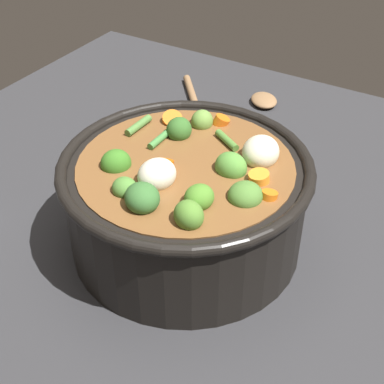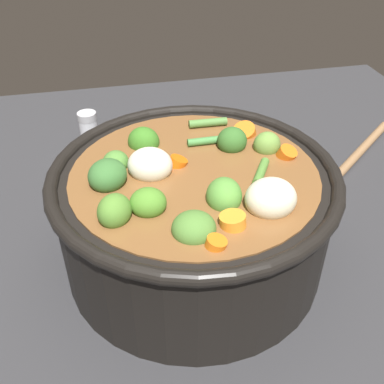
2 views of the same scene
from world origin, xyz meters
name	(u,v)px [view 1 (image 1 of 2)]	position (x,y,z in m)	size (l,w,h in m)	color
ground_plane	(186,241)	(0.00, 0.00, 0.00)	(1.10, 1.10, 0.00)	#2D2D30
cooking_pot	(186,201)	(0.00, 0.00, 0.07)	(0.32, 0.32, 0.16)	black
wooden_spoon	(230,103)	(-0.37, -0.13, 0.01)	(0.22, 0.22, 0.02)	olive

